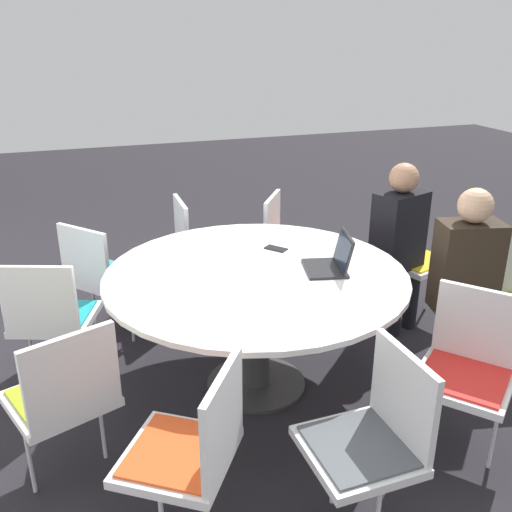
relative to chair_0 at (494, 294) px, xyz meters
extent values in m
plane|color=black|center=(0.28, 1.46, -0.52)|extent=(16.00, 16.00, 0.00)
cylinder|color=#333333|center=(0.28, 1.46, -0.51)|extent=(0.60, 0.60, 0.02)
cylinder|color=#333333|center=(0.28, 1.46, -0.14)|extent=(0.16, 0.16, 0.70)
cylinder|color=white|center=(0.28, 1.46, 0.22)|extent=(1.72, 1.72, 0.03)
cube|color=silver|center=(-0.07, 0.02, -0.07)|extent=(0.51, 0.53, 0.04)
cube|color=olive|center=(-0.07, 0.02, -0.05)|extent=(0.45, 0.46, 0.01)
cube|color=silver|center=(0.12, -0.03, 0.15)|extent=(0.13, 0.41, 0.40)
cylinder|color=silver|center=(-0.02, 0.19, -0.31)|extent=(0.02, 0.02, 0.42)
cube|color=silver|center=(0.75, 0.05, -0.07)|extent=(0.54, 0.55, 0.04)
cube|color=gold|center=(0.75, 0.05, -0.05)|extent=(0.47, 0.48, 0.01)
cube|color=silver|center=(0.93, 0.11, 0.15)|extent=(0.16, 0.41, 0.40)
cylinder|color=silver|center=(0.81, -0.12, -0.31)|extent=(0.02, 0.02, 0.42)
cylinder|color=silver|center=(0.69, 0.22, -0.31)|extent=(0.02, 0.02, 0.42)
cube|color=silver|center=(1.26, 0.79, -0.07)|extent=(0.60, 0.59, 0.04)
cube|color=#E04C1E|center=(1.26, 0.79, -0.05)|extent=(0.53, 0.52, 0.01)
cube|color=silver|center=(1.37, 0.96, 0.15)|extent=(0.36, 0.26, 0.40)
cylinder|color=silver|center=(1.41, 0.69, -0.31)|extent=(0.02, 0.02, 0.42)
cylinder|color=silver|center=(1.11, 0.90, -0.31)|extent=(0.02, 0.02, 0.42)
cube|color=silver|center=(1.46, 1.45, -0.07)|extent=(0.44, 0.42, 0.04)
cube|color=red|center=(1.46, 1.45, -0.05)|extent=(0.39, 0.37, 0.01)
cube|color=silver|center=(1.47, 1.64, 0.15)|extent=(0.42, 0.03, 0.40)
cylinder|color=silver|center=(1.64, 1.45, -0.31)|extent=(0.02, 0.02, 0.42)
cylinder|color=silver|center=(1.28, 1.45, -0.31)|extent=(0.02, 0.02, 0.42)
cube|color=silver|center=(1.19, 2.22, -0.07)|extent=(0.61, 0.60, 0.04)
cube|color=teal|center=(1.19, 2.22, -0.05)|extent=(0.53, 0.53, 0.01)
cube|color=silver|center=(1.06, 2.37, 0.15)|extent=(0.34, 0.29, 0.40)
cylinder|color=silver|center=(1.33, 2.33, -0.31)|extent=(0.02, 0.02, 0.42)
cylinder|color=silver|center=(1.05, 2.10, -0.31)|extent=(0.02, 0.02, 0.42)
cube|color=silver|center=(0.69, 2.57, -0.07)|extent=(0.55, 0.56, 0.04)
cube|color=teal|center=(0.69, 2.57, -0.05)|extent=(0.48, 0.49, 0.01)
cube|color=silver|center=(0.50, 2.64, 0.15)|extent=(0.17, 0.40, 0.40)
cylinder|color=silver|center=(0.75, 2.74, -0.31)|extent=(0.02, 0.02, 0.42)
cylinder|color=silver|center=(0.62, 2.40, -0.31)|extent=(0.02, 0.02, 0.42)
cube|color=silver|center=(-0.15, 2.57, -0.07)|extent=(0.55, 0.56, 0.04)
cube|color=olive|center=(-0.15, 2.57, -0.05)|extent=(0.48, 0.49, 0.01)
cube|color=silver|center=(-0.33, 2.50, 0.15)|extent=(0.18, 0.40, 0.40)
cylinder|color=silver|center=(-0.21, 2.73, -0.31)|extent=(0.02, 0.02, 0.42)
cylinder|color=silver|center=(-0.08, 2.40, -0.31)|extent=(0.02, 0.02, 0.42)
cube|color=silver|center=(-0.70, 2.13, -0.07)|extent=(0.60, 0.59, 0.04)
cube|color=#E04C1E|center=(-0.70, 2.13, -0.05)|extent=(0.53, 0.52, 0.01)
cube|color=silver|center=(-0.81, 1.97, 0.15)|extent=(0.36, 0.26, 0.40)
cylinder|color=silver|center=(-0.55, 2.03, -0.31)|extent=(0.02, 0.02, 0.42)
cube|color=silver|center=(-0.91, 1.43, -0.07)|extent=(0.45, 0.43, 0.04)
cube|color=#4C5156|center=(-0.91, 1.43, -0.05)|extent=(0.40, 0.38, 0.01)
cube|color=silver|center=(-0.90, 1.23, 0.15)|extent=(0.42, 0.04, 0.40)
cylinder|color=silver|center=(-0.73, 1.43, -0.31)|extent=(0.02, 0.02, 0.42)
cube|color=silver|center=(-0.64, 0.71, -0.07)|extent=(0.61, 0.60, 0.04)
cube|color=red|center=(-0.64, 0.71, -0.05)|extent=(0.53, 0.53, 0.01)
cube|color=silver|center=(-0.51, 0.56, 0.15)|extent=(0.34, 0.29, 0.40)
cylinder|color=silver|center=(-0.77, 0.59, -0.31)|extent=(0.02, 0.02, 0.42)
cylinder|color=silver|center=(-0.50, 0.82, -0.31)|extent=(0.02, 0.02, 0.42)
cylinder|color=#2D2319|center=(-0.13, 0.18, -0.29)|extent=(0.10, 0.10, 0.46)
cylinder|color=#2D2319|center=(-0.09, 0.36, -0.29)|extent=(0.10, 0.10, 0.46)
cube|color=#2D2319|center=(-0.01, 0.25, 0.22)|extent=(0.30, 0.40, 0.55)
sphere|color=tan|center=(-0.01, 0.25, 0.60)|extent=(0.20, 0.20, 0.20)
cylinder|color=black|center=(0.61, 0.16, -0.29)|extent=(0.10, 0.10, 0.46)
cylinder|color=black|center=(0.55, 0.33, -0.29)|extent=(0.10, 0.10, 0.46)
cube|color=black|center=(0.67, 0.28, 0.22)|extent=(0.32, 0.41, 0.55)
sphere|color=#A87A5B|center=(0.67, 0.28, 0.60)|extent=(0.20, 0.20, 0.20)
cube|color=#232326|center=(0.19, 1.08, 0.24)|extent=(0.33, 0.28, 0.02)
cube|color=#232326|center=(0.16, 0.97, 0.35)|extent=(0.29, 0.12, 0.20)
cube|color=black|center=(0.16, 0.98, 0.35)|extent=(0.26, 0.10, 0.17)
cube|color=black|center=(0.58, 1.22, 0.24)|extent=(0.15, 0.14, 0.01)
cube|color=#661E56|center=(1.40, 2.01, -0.38)|extent=(0.36, 0.16, 0.28)
camera|label=1|loc=(-2.53, 2.42, 1.53)|focal=40.00mm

